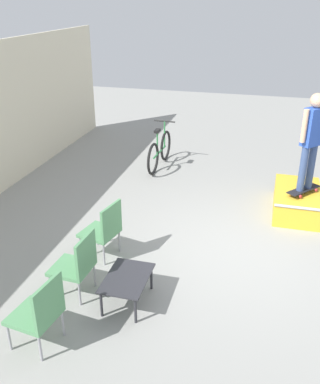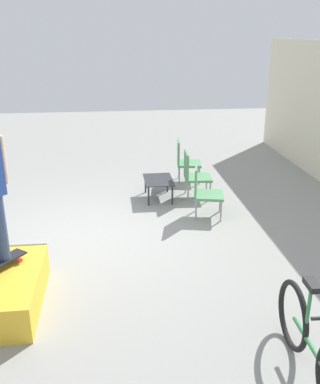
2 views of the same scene
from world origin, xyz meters
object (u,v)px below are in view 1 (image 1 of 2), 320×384
(skateboard_on_ramp, at_px, (304,190))
(patio_chair_center, at_px, (77,263))
(skate_ramp_box, at_px, (297,201))
(patio_chair_right, at_px, (104,228))
(person_skater, at_px, (312,134))
(patio_chair_left, at_px, (40,311))
(bicycle, at_px, (160,151))
(coffee_table, at_px, (127,280))

(skateboard_on_ramp, distance_m, patio_chair_center, 4.46)
(skate_ramp_box, xyz_separation_m, patio_chair_right, (-2.42, 2.96, 0.29))
(person_skater, xyz_separation_m, patio_chair_right, (-2.29, 3.04, -1.07))
(patio_chair_left, relative_size, patio_chair_center, 1.00)
(patio_chair_left, bearing_deg, patio_chair_center, -172.40)
(skateboard_on_ramp, xyz_separation_m, patio_chair_left, (-4.26, 3.04, -0.01))
(patio_chair_center, bearing_deg, skateboard_on_ramp, 140.27)
(patio_chair_center, bearing_deg, person_skater, 140.27)
(skate_ramp_box, relative_size, skateboard_on_ramp, 2.14)
(skate_ramp_box, distance_m, bicycle, 3.52)
(skate_ramp_box, height_order, bicycle, bicycle)
(skate_ramp_box, height_order, patio_chair_center, patio_chair_center)
(skateboard_on_ramp, distance_m, patio_chair_right, 3.80)
(skateboard_on_ramp, distance_m, bicycle, 3.65)
(person_skater, xyz_separation_m, patio_chair_left, (-4.26, 3.04, -1.07))
(coffee_table, relative_size, bicycle, 0.47)
(bicycle, bearing_deg, skate_ramp_box, -114.33)
(coffee_table, height_order, patio_chair_right, patio_chair_right)
(patio_chair_center, xyz_separation_m, bicycle, (4.97, 0.19, -0.11))
(coffee_table, relative_size, patio_chair_right, 0.87)
(skate_ramp_box, distance_m, person_skater, 1.37)
(patio_chair_right, bearing_deg, patio_chair_center, 12.20)
(bicycle, bearing_deg, patio_chair_right, -175.00)
(skateboard_on_ramp, height_order, coffee_table, skateboard_on_ramp)
(person_skater, distance_m, bicycle, 3.84)
(skateboard_on_ramp, bearing_deg, coffee_table, -177.09)
(patio_chair_left, xyz_separation_m, bicycle, (5.96, 0.19, -0.11))
(coffee_table, bearing_deg, patio_chair_right, 36.03)
(patio_chair_left, xyz_separation_m, patio_chair_right, (1.97, 0.00, 0.00))
(coffee_table, height_order, bicycle, bicycle)
(skate_ramp_box, xyz_separation_m, bicycle, (1.57, 3.15, 0.17))
(skateboard_on_ramp, bearing_deg, patio_chair_center, 175.58)
(skateboard_on_ramp, bearing_deg, patio_chair_left, -176.96)
(patio_chair_center, relative_size, bicycle, 0.54)
(patio_chair_left, bearing_deg, skateboard_on_ramp, 152.18)
(patio_chair_right, bearing_deg, patio_chair_left, 12.12)
(skate_ramp_box, relative_size, bicycle, 0.87)
(patio_chair_left, xyz_separation_m, patio_chair_center, (1.00, -0.00, 0.00))
(coffee_table, bearing_deg, skateboard_on_ramp, -35.59)
(person_skater, bearing_deg, patio_chair_left, -173.34)
(patio_chair_right, bearing_deg, person_skater, 139.09)
(bicycle, bearing_deg, patio_chair_left, -175.89)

